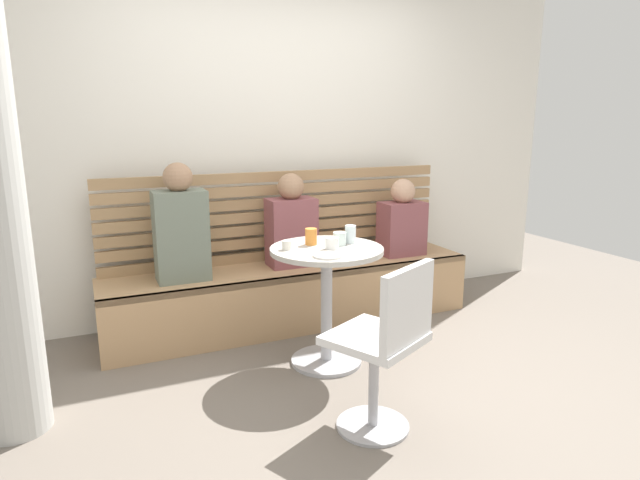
{
  "coord_description": "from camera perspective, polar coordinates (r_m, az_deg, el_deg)",
  "views": [
    {
      "loc": [
        -1.35,
        -2.33,
        1.49
      ],
      "look_at": [
        -0.03,
        0.66,
        0.75
      ],
      "focal_mm": 30.16,
      "sensor_mm": 36.0,
      "label": 1
    }
  ],
  "objects": [
    {
      "name": "cup_tumbler_orange",
      "position": [
        3.26,
        -0.96,
        0.36
      ],
      "size": [
        0.07,
        0.07,
        0.1
      ],
      "primitive_type": "cylinder",
      "color": "orange",
      "rests_on": "cafe_table"
    },
    {
      "name": "booth_bench",
      "position": [
        3.98,
        -2.8,
        -5.82
      ],
      "size": [
        2.7,
        0.52,
        0.44
      ],
      "color": "tan",
      "rests_on": "ground"
    },
    {
      "name": "cafe_table",
      "position": [
        3.26,
        0.7,
        -4.59
      ],
      "size": [
        0.68,
        0.68,
        0.74
      ],
      "color": "#ADADB2",
      "rests_on": "ground"
    },
    {
      "name": "booth_backrest",
      "position": [
        4.06,
        -4.12,
        2.65
      ],
      "size": [
        2.65,
        0.04,
        0.67
      ],
      "color": "#A68157",
      "rests_on": "booth_bench"
    },
    {
      "name": "ground",
      "position": [
        3.08,
        5.7,
        -16.28
      ],
      "size": [
        8.0,
        8.0,
        0.0
      ],
      "primitive_type": "plane",
      "color": "#70665B"
    },
    {
      "name": "person_child_left",
      "position": [
        3.88,
        -3.05,
        1.59
      ],
      "size": [
        0.34,
        0.22,
        0.67
      ],
      "color": "brown",
      "rests_on": "booth_bench"
    },
    {
      "name": "back_wall",
      "position": [
        4.19,
        -5.22,
        12.17
      ],
      "size": [
        5.2,
        0.1,
        2.9
      ],
      "primitive_type": "cube",
      "color": "white",
      "rests_on": "ground"
    },
    {
      "name": "person_child_middle",
      "position": [
        4.25,
        8.69,
        1.92
      ],
      "size": [
        0.34,
        0.22,
        0.6
      ],
      "color": "brown",
      "rests_on": "booth_bench"
    },
    {
      "name": "cup_ceramic_white",
      "position": [
        3.16,
        1.28,
        -0.34
      ],
      "size": [
        0.08,
        0.08,
        0.07
      ],
      "primitive_type": "cylinder",
      "color": "white",
      "rests_on": "cafe_table"
    },
    {
      "name": "plate_small",
      "position": [
        2.99,
        0.87,
        -1.66
      ],
      "size": [
        0.17,
        0.17,
        0.01
      ],
      "primitive_type": "cylinder",
      "color": "white",
      "rests_on": "cafe_table"
    },
    {
      "name": "cup_espresso_small",
      "position": [
        3.15,
        -3.55,
        -0.53
      ],
      "size": [
        0.06,
        0.06,
        0.05
      ],
      "primitive_type": "cylinder",
      "color": "silver",
      "rests_on": "cafe_table"
    },
    {
      "name": "white_chair",
      "position": [
        2.58,
        7.03,
        -10.77
      ],
      "size": [
        0.54,
        0.54,
        0.85
      ],
      "color": "#ADADB2",
      "rests_on": "ground"
    },
    {
      "name": "cup_water_clear",
      "position": [
        3.31,
        3.24,
        0.62
      ],
      "size": [
        0.07,
        0.07,
        0.11
      ],
      "primitive_type": "cylinder",
      "color": "white",
      "rests_on": "cafe_table"
    },
    {
      "name": "cup_glass_short",
      "position": [
        3.25,
        2.09,
        0.14
      ],
      "size": [
        0.08,
        0.08,
        0.08
      ],
      "primitive_type": "cylinder",
      "color": "silver",
      "rests_on": "cafe_table"
    },
    {
      "name": "person_adult",
      "position": [
        3.63,
        -14.56,
        1.22
      ],
      "size": [
        0.34,
        0.22,
        0.78
      ],
      "color": "slate",
      "rests_on": "booth_bench"
    }
  ]
}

